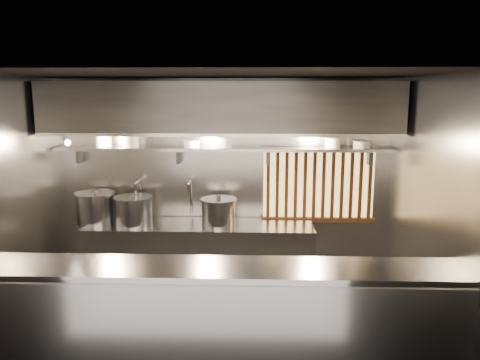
# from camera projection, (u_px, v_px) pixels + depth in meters

# --- Properties ---
(floor) EXTENTS (4.50, 4.50, 0.00)m
(floor) POSITION_uv_depth(u_px,v_px,m) (215.00, 330.00, 5.24)
(floor) COLOR black
(floor) RESTS_ON ground
(ceiling) EXTENTS (4.50, 4.50, 0.00)m
(ceiling) POSITION_uv_depth(u_px,v_px,m) (213.00, 74.00, 4.71)
(ceiling) COLOR black
(ceiling) RESTS_ON wall_back
(wall_back) EXTENTS (4.50, 0.00, 4.50)m
(wall_back) POSITION_uv_depth(u_px,v_px,m) (224.00, 182.00, 6.45)
(wall_back) COLOR gray
(wall_back) RESTS_ON floor
(wall_left) EXTENTS (0.00, 3.00, 3.00)m
(wall_left) POSITION_uv_depth(u_px,v_px,m) (7.00, 207.00, 5.05)
(wall_left) COLOR gray
(wall_left) RESTS_ON floor
(wall_right) EXTENTS (0.00, 3.00, 3.00)m
(wall_right) POSITION_uv_depth(u_px,v_px,m) (428.00, 211.00, 4.90)
(wall_right) COLOR gray
(wall_right) RESTS_ON floor
(serving_counter) EXTENTS (4.50, 0.56, 1.13)m
(serving_counter) POSITION_uv_depth(u_px,v_px,m) (206.00, 326.00, 4.19)
(serving_counter) COLOR #A2A2A7
(serving_counter) RESTS_ON floor
(cooking_bench) EXTENTS (3.00, 0.70, 0.90)m
(cooking_bench) POSITION_uv_depth(u_px,v_px,m) (200.00, 256.00, 6.27)
(cooking_bench) COLOR #A2A2A7
(cooking_bench) RESTS_ON floor
(bowl_shelf) EXTENTS (4.40, 0.34, 0.04)m
(bowl_shelf) POSITION_uv_depth(u_px,v_px,m) (222.00, 149.00, 6.18)
(bowl_shelf) COLOR #A2A2A7
(bowl_shelf) RESTS_ON wall_back
(exhaust_hood) EXTENTS (4.40, 0.81, 0.65)m
(exhaust_hood) POSITION_uv_depth(u_px,v_px,m) (221.00, 108.00, 5.86)
(exhaust_hood) COLOR #2D2D30
(exhaust_hood) RESTS_ON ceiling
(wood_screen) EXTENTS (1.56, 0.09, 1.04)m
(wood_screen) POSITION_uv_depth(u_px,v_px,m) (319.00, 185.00, 6.36)
(wood_screen) COLOR #FFCE72
(wood_screen) RESTS_ON wall_back
(faucet_left) EXTENTS (0.04, 0.30, 0.50)m
(faucet_left) POSITION_uv_depth(u_px,v_px,m) (139.00, 190.00, 6.37)
(faucet_left) COLOR silver
(faucet_left) RESTS_ON wall_back
(faucet_right) EXTENTS (0.04, 0.30, 0.50)m
(faucet_right) POSITION_uv_depth(u_px,v_px,m) (190.00, 190.00, 6.35)
(faucet_right) COLOR silver
(faucet_right) RESTS_ON wall_back
(heat_lamp) EXTENTS (0.25, 0.35, 0.20)m
(heat_lamp) POSITION_uv_depth(u_px,v_px,m) (66.00, 138.00, 5.75)
(heat_lamp) COLOR #A2A2A7
(heat_lamp) RESTS_ON exhaust_hood
(pendant_bulb) EXTENTS (0.09, 0.09, 0.19)m
(pendant_bulb) POSITION_uv_depth(u_px,v_px,m) (214.00, 144.00, 6.05)
(pendant_bulb) COLOR #2D2D30
(pendant_bulb) RESTS_ON exhaust_hood
(stock_pot_left) EXTENTS (0.69, 0.69, 0.45)m
(stock_pot_left) POSITION_uv_depth(u_px,v_px,m) (96.00, 207.00, 6.23)
(stock_pot_left) COLOR #A2A2A7
(stock_pot_left) RESTS_ON cooking_bench
(stock_pot_mid) EXTENTS (0.60, 0.60, 0.42)m
(stock_pot_mid) POSITION_uv_depth(u_px,v_px,m) (134.00, 210.00, 6.14)
(stock_pot_mid) COLOR #A2A2A7
(stock_pot_mid) RESTS_ON cooking_bench
(stock_pot_right) EXTENTS (0.56, 0.56, 0.39)m
(stock_pot_right) POSITION_uv_depth(u_px,v_px,m) (219.00, 212.00, 6.12)
(stock_pot_right) COLOR #A2A2A7
(stock_pot_right) RESTS_ON cooking_bench
(bowl_stack_0) EXTENTS (0.22, 0.22, 0.17)m
(bowl_stack_0) POSITION_uv_depth(u_px,v_px,m) (104.00, 141.00, 6.21)
(bowl_stack_0) COLOR silver
(bowl_stack_0) RESTS_ON bowl_shelf
(bowl_stack_1) EXTENTS (0.23, 0.23, 0.17)m
(bowl_stack_1) POSITION_uv_depth(u_px,v_px,m) (130.00, 141.00, 6.20)
(bowl_stack_1) COLOR silver
(bowl_stack_1) RESTS_ON bowl_shelf
(bowl_stack_2) EXTENTS (0.22, 0.22, 0.09)m
(bowl_stack_2) POSITION_uv_depth(u_px,v_px,m) (192.00, 144.00, 6.18)
(bowl_stack_2) COLOR silver
(bowl_stack_2) RESTS_ON bowl_shelf
(bowl_stack_3) EXTENTS (0.21, 0.21, 0.13)m
(bowl_stack_3) POSITION_uv_depth(u_px,v_px,m) (224.00, 142.00, 6.16)
(bowl_stack_3) COLOR silver
(bowl_stack_3) RESTS_ON bowl_shelf
(bowl_stack_4) EXTENTS (0.21, 0.21, 0.13)m
(bowl_stack_4) POSITION_uv_depth(u_px,v_px,m) (333.00, 143.00, 6.12)
(bowl_stack_4) COLOR silver
(bowl_stack_4) RESTS_ON bowl_shelf
(bowl_stack_5) EXTENTS (0.24, 0.24, 0.09)m
(bowl_stack_5) POSITION_uv_depth(u_px,v_px,m) (362.00, 144.00, 6.11)
(bowl_stack_5) COLOR silver
(bowl_stack_5) RESTS_ON bowl_shelf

